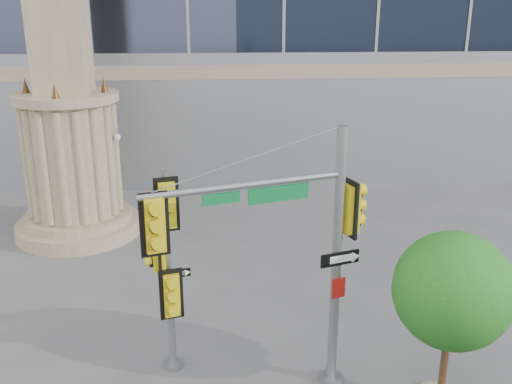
{
  "coord_description": "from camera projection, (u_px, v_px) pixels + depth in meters",
  "views": [
    {
      "loc": [
        -1.04,
        -10.75,
        7.88
      ],
      "look_at": [
        -0.08,
        2.0,
        3.7
      ],
      "focal_mm": 40.0,
      "sensor_mm": 36.0,
      "label": 1
    }
  ],
  "objects": [
    {
      "name": "monument",
      "position": [
        64.0,
        80.0,
        19.09
      ],
      "size": [
        4.4,
        4.4,
        16.6
      ],
      "color": "gray",
      "rests_on": "ground"
    },
    {
      "name": "main_signal_pole",
      "position": [
        292.0,
        239.0,
        11.15
      ],
      "size": [
        4.29,
        1.69,
        5.71
      ],
      "rotation": [
        0.0,
        0.0,
        0.31
      ],
      "color": "slate",
      "rests_on": "ground"
    },
    {
      "name": "secondary_signal_pole",
      "position": [
        166.0,
        259.0,
        12.14
      ],
      "size": [
        0.86,
        0.62,
        4.66
      ],
      "rotation": [
        0.0,
        0.0,
        0.25
      ],
      "color": "slate",
      "rests_on": "ground"
    },
    {
      "name": "street_tree",
      "position": [
        454.0,
        295.0,
        11.2
      ],
      "size": [
        2.42,
        2.36,
        3.76
      ],
      "color": "gray",
      "rests_on": "ground"
    },
    {
      "name": "ground",
      "position": [
        266.0,
        377.0,
        12.71
      ],
      "size": [
        120.0,
        120.0,
        0.0
      ],
      "primitive_type": "plane",
      "color": "#545456",
      "rests_on": "ground"
    }
  ]
}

